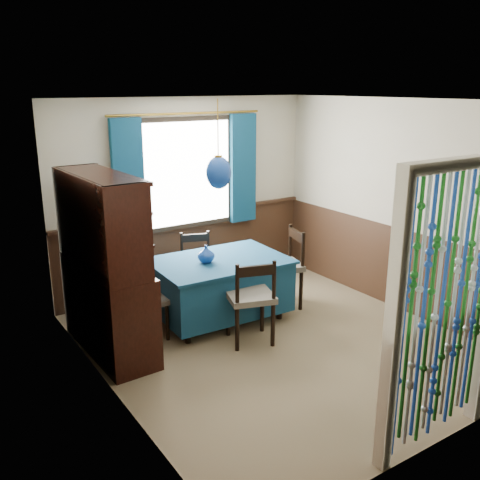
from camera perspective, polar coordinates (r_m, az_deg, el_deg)
floor at (r=5.81m, az=4.02°, el=-10.82°), size 4.00×4.00×0.00m
ceiling at (r=5.18m, az=4.58°, el=14.64°), size 4.00×4.00×0.00m
wall_back at (r=7.01m, az=-5.76°, el=4.72°), size 3.60×0.00×3.60m
wall_front at (r=4.05m, az=21.87°, el=-5.08°), size 3.60×0.00×3.60m
wall_left at (r=4.53m, az=-14.08°, el=-2.13°), size 0.00×4.00×4.00m
wall_right at (r=6.59m, az=16.81°, el=3.36°), size 0.00×4.00×4.00m
wainscot_back at (r=7.18m, az=-5.54°, el=-1.17°), size 3.60×0.00×3.60m
wainscot_front at (r=4.37m, az=20.65°, el=-14.24°), size 3.60×0.00×3.60m
wainscot_left at (r=4.82m, az=-13.29°, el=-10.60°), size 0.00×4.00×4.00m
wainscot_right at (r=6.78m, az=16.22°, el=-2.84°), size 0.00×4.00×4.00m
window at (r=6.91m, az=-5.64°, el=7.09°), size 1.32×0.12×1.42m
doorway at (r=4.15m, az=20.90°, el=-7.42°), size 1.16×0.12×2.18m
dining_table at (r=6.19m, az=-2.19°, el=-4.76°), size 1.55×1.10×0.72m
chair_near at (r=5.61m, az=1.19°, el=-6.21°), size 0.58×0.57×0.94m
chair_far at (r=6.76m, az=-4.58°, el=-2.69°), size 0.53×0.52×0.85m
chair_left at (r=5.79m, az=-10.14°, el=-6.43°), size 0.38×0.40×0.81m
chair_right at (r=6.55m, az=4.62°, el=-2.73°), size 0.58×0.59×0.97m
sideboard at (r=5.57m, az=-14.02°, el=-5.46°), size 0.53×1.42×1.83m
pendant_lamp at (r=5.85m, az=-2.32°, el=7.22°), size 0.29×0.29×0.96m
vase_table at (r=5.98m, az=-3.64°, el=-1.57°), size 0.23×0.23×0.18m
bowl_shelf at (r=5.13m, az=-12.83°, el=0.45°), size 0.27×0.27×0.06m
vase_sideboard at (r=5.81m, az=-14.99°, el=-0.73°), size 0.20×0.20×0.17m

